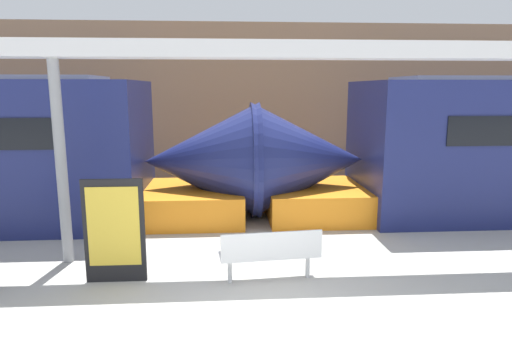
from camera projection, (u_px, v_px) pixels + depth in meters
The scene contains 6 objects.
ground_plane at pixel (264, 332), 5.57m from camera, with size 60.00×60.00×0.00m, color #B2AFA8.
station_wall at pixel (239, 102), 14.83m from camera, with size 56.00×0.20×5.00m, color #937051.
bench_near at pixel (270, 252), 6.91m from camera, with size 1.57×0.59×0.84m.
poster_board at pixel (114, 231), 6.89m from camera, with size 0.91×0.07×1.61m.
support_column_near at pixel (61, 164), 7.55m from camera, with size 0.18×0.18×3.41m, color gray.
canopy_beam at pixel (52, 49), 7.20m from camera, with size 28.00×0.60×0.28m, color silver.
Camera 1 is at (-0.45, -5.09, 2.92)m, focal length 32.00 mm.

